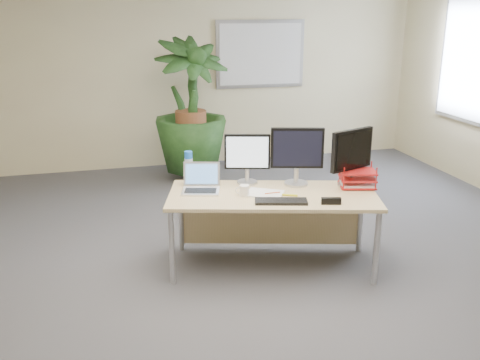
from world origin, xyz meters
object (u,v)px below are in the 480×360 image
object	(u,v)px
floor_plant	(191,125)
laptop	(201,184)
desk	(272,205)
monitor_left	(247,156)
monitor_right	(297,153)

from	to	relation	value
floor_plant	laptop	distance (m)	2.40
desk	monitor_left	size ratio (longest dim) A/B	4.22
laptop	floor_plant	bearing A→B (deg)	82.28
floor_plant	monitor_left	distance (m)	2.31
floor_plant	monitor_right	world-z (taller)	floor_plant
desk	monitor_left	world-z (taller)	monitor_left
desk	monitor_right	xyz separation A→B (m)	(0.25, 0.09, 0.44)
monitor_left	monitor_right	size ratio (longest dim) A/B	0.87
floor_plant	monitor_right	distance (m)	2.51
desk	laptop	world-z (taller)	laptop
laptop	monitor_left	bearing A→B (deg)	10.16
desk	monitor_left	distance (m)	0.49
monitor_left	laptop	size ratio (longest dim) A/B	1.19
monitor_left	laptop	bearing A→B (deg)	-169.84
monitor_right	laptop	distance (m)	0.88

